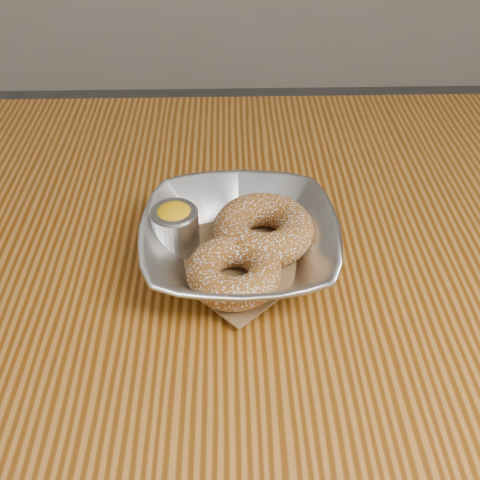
{
  "coord_description": "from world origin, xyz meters",
  "views": [
    {
      "loc": [
        0.1,
        -0.43,
        1.16
      ],
      "look_at": [
        0.12,
        0.01,
        0.78
      ],
      "focal_mm": 42.0,
      "sensor_mm": 36.0,
      "label": 1
    }
  ],
  "objects_px": {
    "table": "(141,334)",
    "ramekin": "(175,227)",
    "donut_front": "(234,272)",
    "donut_back": "(263,229)",
    "serving_bowl": "(240,244)"
  },
  "relations": [
    {
      "from": "donut_front",
      "to": "table",
      "type": "bearing_deg",
      "value": 165.04
    },
    {
      "from": "table",
      "to": "donut_back",
      "type": "bearing_deg",
      "value": 13.13
    },
    {
      "from": "table",
      "to": "ramekin",
      "type": "relative_size",
      "value": 21.92
    },
    {
      "from": "donut_back",
      "to": "ramekin",
      "type": "bearing_deg",
      "value": -178.55
    },
    {
      "from": "donut_back",
      "to": "donut_front",
      "type": "bearing_deg",
      "value": -117.51
    },
    {
      "from": "table",
      "to": "donut_back",
      "type": "xyz_separation_m",
      "value": [
        0.14,
        0.03,
        0.13
      ]
    },
    {
      "from": "table",
      "to": "ramekin",
      "type": "bearing_deg",
      "value": 32.48
    },
    {
      "from": "table",
      "to": "donut_front",
      "type": "distance_m",
      "value": 0.17
    },
    {
      "from": "donut_back",
      "to": "table",
      "type": "bearing_deg",
      "value": -166.87
    },
    {
      "from": "serving_bowl",
      "to": "table",
      "type": "bearing_deg",
      "value": -172.7
    },
    {
      "from": "table",
      "to": "ramekin",
      "type": "xyz_separation_m",
      "value": [
        0.05,
        0.03,
        0.14
      ]
    },
    {
      "from": "donut_front",
      "to": "ramekin",
      "type": "height_order",
      "value": "ramekin"
    },
    {
      "from": "donut_back",
      "to": "serving_bowl",
      "type": "bearing_deg",
      "value": -144.57
    },
    {
      "from": "donut_front",
      "to": "ramekin",
      "type": "bearing_deg",
      "value": 135.57
    },
    {
      "from": "donut_back",
      "to": "donut_front",
      "type": "xyz_separation_m",
      "value": [
        -0.03,
        -0.06,
        -0.0
      ]
    }
  ]
}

